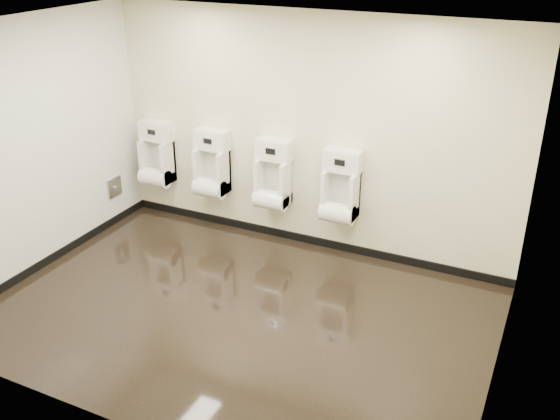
{
  "coord_description": "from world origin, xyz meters",
  "views": [
    {
      "loc": [
        2.7,
        -4.62,
        3.63
      ],
      "look_at": [
        0.22,
        0.55,
        0.98
      ],
      "focal_mm": 40.0,
      "sensor_mm": 36.0,
      "label": 1
    }
  ],
  "objects_px": {
    "access_panel": "(114,187)",
    "urinal_2": "(273,180)",
    "urinal_0": "(157,159)",
    "urinal_3": "(340,192)",
    "urinal_1": "(212,168)"
  },
  "relations": [
    {
      "from": "access_panel",
      "to": "urinal_3",
      "type": "relative_size",
      "value": 0.3
    },
    {
      "from": "access_panel",
      "to": "urinal_1",
      "type": "height_order",
      "value": "urinal_1"
    },
    {
      "from": "urinal_1",
      "to": "urinal_3",
      "type": "bearing_deg",
      "value": 0.0
    },
    {
      "from": "urinal_0",
      "to": "urinal_3",
      "type": "relative_size",
      "value": 1.0
    },
    {
      "from": "urinal_1",
      "to": "urinal_3",
      "type": "height_order",
      "value": "same"
    },
    {
      "from": "urinal_3",
      "to": "urinal_1",
      "type": "bearing_deg",
      "value": 180.0
    },
    {
      "from": "urinal_0",
      "to": "urinal_2",
      "type": "height_order",
      "value": "same"
    },
    {
      "from": "urinal_2",
      "to": "urinal_3",
      "type": "bearing_deg",
      "value": 0.0
    },
    {
      "from": "urinal_3",
      "to": "urinal_0",
      "type": "bearing_deg",
      "value": 180.0
    },
    {
      "from": "access_panel",
      "to": "urinal_0",
      "type": "distance_m",
      "value": 0.66
    },
    {
      "from": "access_panel",
      "to": "urinal_2",
      "type": "relative_size",
      "value": 0.3
    },
    {
      "from": "urinal_0",
      "to": "urinal_3",
      "type": "bearing_deg",
      "value": 0.0
    },
    {
      "from": "urinal_0",
      "to": "access_panel",
      "type": "bearing_deg",
      "value": -135.9
    },
    {
      "from": "access_panel",
      "to": "urinal_0",
      "type": "bearing_deg",
      "value": 44.1
    },
    {
      "from": "urinal_1",
      "to": "urinal_2",
      "type": "relative_size",
      "value": 1.0
    }
  ]
}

